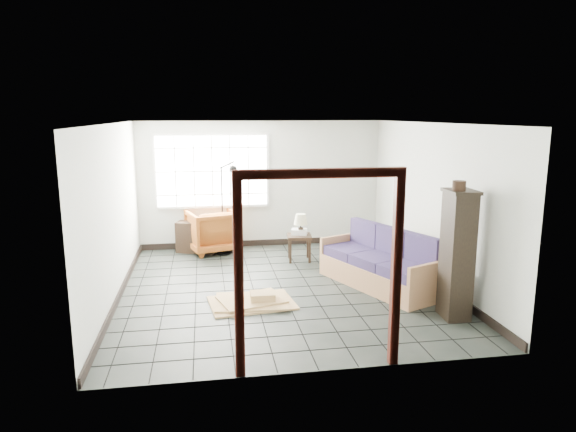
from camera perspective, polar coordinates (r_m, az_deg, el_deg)
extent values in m
plane|color=black|center=(8.30, -0.75, -7.97)|extent=(5.50, 5.50, 0.00)
cube|color=beige|center=(10.66, -3.00, 3.53)|extent=(5.00, 0.02, 2.60)
cube|color=beige|center=(5.33, 3.66, -4.41)|extent=(5.00, 0.02, 2.60)
cube|color=beige|center=(7.99, -18.79, 0.31)|extent=(0.02, 5.50, 2.60)
cube|color=beige|center=(8.69, 15.74, 1.34)|extent=(0.02, 5.50, 2.60)
cube|color=white|center=(7.84, -0.80, 10.28)|extent=(5.00, 5.50, 0.02)
cube|color=black|center=(10.88, -2.92, -2.96)|extent=(4.95, 0.03, 0.12)
cube|color=black|center=(8.31, -18.11, -8.11)|extent=(0.03, 5.45, 0.12)
cube|color=black|center=(8.98, 15.20, -6.48)|extent=(0.03, 5.45, 0.12)
cube|color=silver|center=(10.52, -8.43, 4.97)|extent=(2.32, 0.06, 1.52)
cube|color=white|center=(10.48, -8.42, 4.94)|extent=(2.20, 0.02, 1.40)
cube|color=#3C140D|center=(5.34, -5.50, -7.24)|extent=(0.10, 0.08, 2.10)
cube|color=#3C140D|center=(5.70, 11.92, -6.23)|extent=(0.10, 0.08, 2.10)
cube|color=#3C140D|center=(5.22, 3.65, 4.76)|extent=(1.80, 0.08, 0.10)
cube|color=#9C6946|center=(8.44, 10.04, -6.54)|extent=(1.53, 2.16, 0.36)
cube|color=#9C6946|center=(7.71, 15.29, -7.41)|extent=(0.76, 0.37, 0.64)
cube|color=#9C6946|center=(9.15, 5.70, -4.09)|extent=(0.76, 0.37, 0.64)
cube|color=#9C6946|center=(8.57, 11.91, -3.74)|extent=(0.86, 1.87, 0.70)
cube|color=#21183D|center=(7.90, 13.24, -5.94)|extent=(0.92, 0.87, 0.16)
cube|color=#21183D|center=(8.04, 14.78, -3.93)|extent=(0.38, 0.64, 0.52)
cube|color=#21183D|center=(8.35, 10.00, -4.86)|extent=(0.92, 0.87, 0.16)
cube|color=#21183D|center=(8.48, 11.50, -2.98)|extent=(0.38, 0.64, 0.52)
cube|color=#21183D|center=(8.83, 7.10, -3.89)|extent=(0.92, 0.87, 0.16)
cube|color=#21183D|center=(8.95, 8.57, -2.12)|extent=(0.38, 0.64, 0.52)
imported|color=brown|center=(10.40, -8.40, -1.42)|extent=(1.12, 1.08, 0.94)
cube|color=black|center=(9.67, 1.26, -2.29)|extent=(0.50, 0.50, 0.05)
cube|color=black|center=(9.55, 0.26, -3.97)|extent=(0.05, 0.05, 0.45)
cube|color=black|center=(9.57, 2.41, -3.94)|extent=(0.05, 0.05, 0.45)
cube|color=black|center=(9.89, 0.14, -3.42)|extent=(0.05, 0.05, 0.45)
cube|color=black|center=(9.92, 2.22, -3.39)|extent=(0.05, 0.05, 0.45)
cylinder|color=black|center=(9.68, 1.41, -1.69)|extent=(0.10, 0.10, 0.14)
cylinder|color=black|center=(9.65, 1.42, -1.00)|extent=(0.02, 0.02, 0.10)
cone|color=beige|center=(9.63, 1.42, -0.36)|extent=(0.27, 0.27, 0.20)
cube|color=silver|center=(9.71, 1.26, -1.76)|extent=(0.34, 0.30, 0.10)
cylinder|color=black|center=(9.73, 0.41, -1.73)|extent=(0.04, 0.07, 0.06)
cylinder|color=black|center=(10.33, -7.19, -4.08)|extent=(0.36, 0.36, 0.03)
cylinder|color=black|center=(10.13, -7.31, 0.63)|extent=(0.03, 0.03, 1.71)
cylinder|color=black|center=(9.92, -6.79, 5.67)|extent=(0.28, 0.11, 0.15)
sphere|color=black|center=(9.84, -6.11, 5.19)|extent=(0.19, 0.19, 0.15)
cube|color=black|center=(10.44, -10.10, -2.34)|extent=(0.85, 0.56, 0.62)
cube|color=black|center=(10.44, -10.10, -2.29)|extent=(0.79, 0.50, 0.03)
cube|color=black|center=(7.26, 18.26, -4.21)|extent=(0.35, 0.45, 1.74)
cube|color=black|center=(7.08, 18.70, 2.60)|extent=(0.39, 0.50, 0.04)
cylinder|color=black|center=(6.98, 18.48, 3.21)|extent=(0.20, 0.20, 0.13)
cube|color=#A4854F|center=(8.35, 14.78, -8.17)|extent=(0.51, 0.41, 0.02)
cube|color=black|center=(8.21, 13.19, -7.24)|extent=(0.03, 0.41, 0.35)
cube|color=#A4854F|center=(8.40, 16.44, -6.97)|extent=(0.03, 0.41, 0.35)
cube|color=#A4854F|center=(8.13, 15.40, -7.55)|extent=(0.51, 0.03, 0.35)
cube|color=#A4854F|center=(8.48, 14.30, -6.69)|extent=(0.51, 0.03, 0.35)
cube|color=#A4854F|center=(8.11, 12.80, -5.72)|extent=(0.20, 0.41, 0.14)
cube|color=#A4854F|center=(8.36, 16.97, -5.41)|extent=(0.20, 0.41, 0.14)
cube|color=#A4854F|center=(7.66, -4.04, -9.60)|extent=(1.31, 1.00, 0.03)
cube|color=#A4854F|center=(7.65, -4.04, -9.43)|extent=(1.11, 0.86, 0.03)
cube|color=#A4854F|center=(7.64, -4.04, -9.25)|extent=(1.05, 0.88, 0.03)
cube|color=#A4854F|center=(7.59, -2.85, -8.85)|extent=(0.36, 0.29, 0.10)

